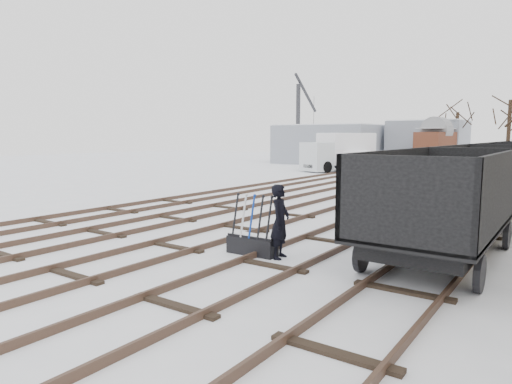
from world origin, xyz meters
TOP-DOWN VIEW (x-y plane):
  - ground at (0.00, 0.00)m, footprint 120.00×120.00m
  - tracks at (-0.00, 13.67)m, footprint 13.90×52.00m
  - shed_left at (-13.00, 36.00)m, footprint 10.00×8.00m
  - shed_right at (-4.00, 40.00)m, footprint 7.00×6.00m
  - ground_frame at (2.04, 0.65)m, footprint 1.31×0.47m
  - worker at (2.79, 0.75)m, footprint 0.56×0.73m
  - freight_wagon_a at (6.00, 2.85)m, footprint 2.55×6.37m
  - freight_wagon_b at (6.00, 9.25)m, footprint 2.55×6.37m
  - freight_wagon_c at (6.00, 15.65)m, footprint 2.55×6.37m
  - box_van_wagon at (-2.01, 35.11)m, footprint 3.11×5.01m
  - lorry at (-7.77, 27.01)m, footprint 3.86×7.29m
  - panel_van at (-5.88, 26.34)m, footprint 2.63×4.26m
  - crane at (-16.20, 34.91)m, footprint 2.01×5.56m
  - tree_far_left at (-0.81, 37.70)m, footprint 0.30×0.30m
  - tree_far_right at (3.91, 33.65)m, footprint 0.30×0.30m

SIDE VIEW (x-z plane):
  - ground at x=0.00m, z-range 0.00..0.00m
  - tracks at x=0.00m, z-range -0.01..0.16m
  - ground_frame at x=2.04m, z-range -0.46..1.03m
  - worker at x=2.79m, z-range 0.00..1.80m
  - panel_van at x=-5.88m, z-range 0.04..1.78m
  - freight_wagon_a at x=6.00m, z-range -0.31..2.29m
  - freight_wagon_b at x=6.00m, z-range -0.31..2.29m
  - freight_wagon_c at x=6.00m, z-range -0.31..2.29m
  - lorry at x=-7.77m, z-range 0.05..3.21m
  - shed_left at x=-13.00m, z-range 0.00..4.10m
  - box_van_wagon at x=-2.01m, z-range 0.30..3.90m
  - shed_right at x=-4.00m, z-range 0.00..4.50m
  - crane at x=-16.20m, z-range -2.25..7.23m
  - tree_far_left at x=-0.81m, z-range 0.00..5.12m
  - tree_far_right at x=3.91m, z-range 0.00..5.80m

